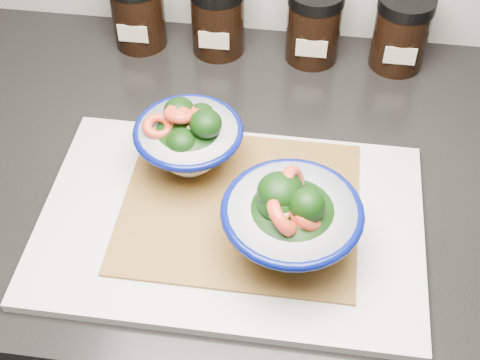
# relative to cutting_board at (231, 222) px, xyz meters

# --- Properties ---
(cabinet) EXTENTS (3.43, 0.58, 0.86)m
(cabinet) POSITION_rel_cutting_board_xyz_m (-0.02, 0.10, -0.48)
(cabinet) COLOR black
(cabinet) RESTS_ON ground
(countertop) EXTENTS (3.50, 0.60, 0.04)m
(countertop) POSITION_rel_cutting_board_xyz_m (-0.02, 0.10, -0.03)
(countertop) COLOR black
(countertop) RESTS_ON cabinet
(cutting_board) EXTENTS (0.45, 0.30, 0.01)m
(cutting_board) POSITION_rel_cutting_board_xyz_m (0.00, 0.00, 0.00)
(cutting_board) COLOR beige
(cutting_board) RESTS_ON countertop
(bamboo_mat) EXTENTS (0.28, 0.24, 0.00)m
(bamboo_mat) POSITION_rel_cutting_board_xyz_m (0.01, 0.02, 0.01)
(bamboo_mat) COLOR olive
(bamboo_mat) RESTS_ON cutting_board
(bowl_left) EXTENTS (0.13, 0.13, 0.09)m
(bowl_left) POSITION_rel_cutting_board_xyz_m (-0.06, 0.08, 0.05)
(bowl_left) COLOR white
(bowl_left) RESTS_ON bamboo_mat
(bowl_right) EXTENTS (0.15, 0.15, 0.12)m
(bowl_right) POSITION_rel_cutting_board_xyz_m (0.07, -0.04, 0.06)
(bowl_right) COLOR white
(bowl_right) RESTS_ON bamboo_mat
(spice_jar_a) EXTENTS (0.08, 0.08, 0.11)m
(spice_jar_a) POSITION_rel_cutting_board_xyz_m (-0.19, 0.34, 0.05)
(spice_jar_a) COLOR black
(spice_jar_a) RESTS_ON countertop
(spice_jar_b) EXTENTS (0.08, 0.08, 0.11)m
(spice_jar_b) POSITION_rel_cutting_board_xyz_m (-0.07, 0.34, 0.05)
(spice_jar_b) COLOR black
(spice_jar_b) RESTS_ON countertop
(spice_jar_c) EXTENTS (0.08, 0.08, 0.11)m
(spice_jar_c) POSITION_rel_cutting_board_xyz_m (0.07, 0.34, 0.05)
(spice_jar_c) COLOR black
(spice_jar_c) RESTS_ON countertop
(spice_jar_d) EXTENTS (0.08, 0.08, 0.11)m
(spice_jar_d) POSITION_rel_cutting_board_xyz_m (0.20, 0.34, 0.05)
(spice_jar_d) COLOR black
(spice_jar_d) RESTS_ON countertop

